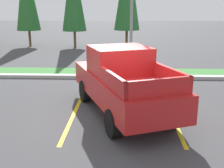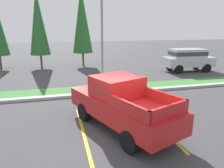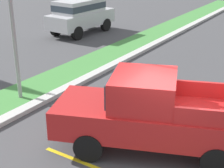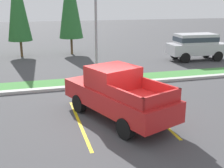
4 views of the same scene
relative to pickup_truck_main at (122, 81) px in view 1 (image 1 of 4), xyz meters
The scene contains 6 objects.
ground_plane 1.16m from the pickup_truck_main, 106.54° to the right, with size 120.00×120.00×0.00m, color #424244.
parking_line_near 1.85m from the pickup_truck_main, behind, with size 0.12×4.80×0.01m, color yellow.
parking_line_far 1.88m from the pickup_truck_main, ahead, with size 0.12×4.80×0.01m, color yellow.
curb_strip 4.62m from the pickup_truck_main, 91.84° to the left, with size 56.00×0.40×0.15m, color #B2B2AD.
grass_median 5.70m from the pickup_truck_main, 91.48° to the left, with size 56.00×1.80×0.06m, color #42843D.
pickup_truck_main is the anchor object (origin of this frame).
Camera 1 is at (0.15, -8.20, 3.33)m, focal length 45.72 mm.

